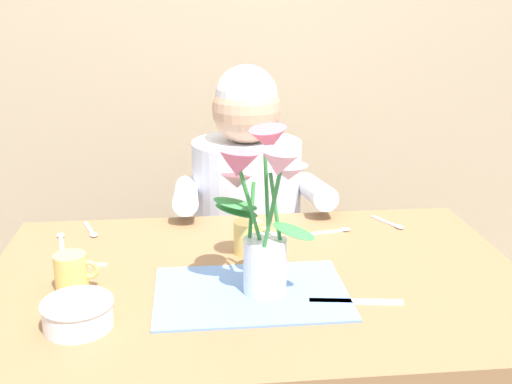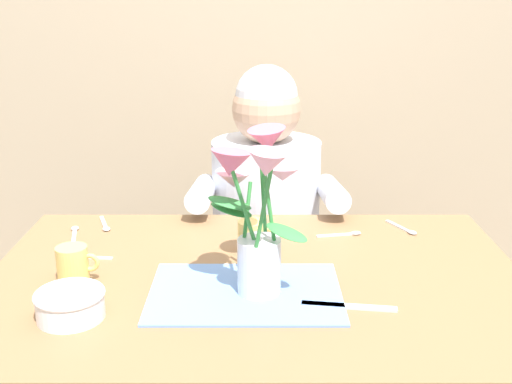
{
  "view_description": "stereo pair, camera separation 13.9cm",
  "coord_description": "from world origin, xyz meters",
  "px_view_note": "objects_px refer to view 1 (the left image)",
  "views": [
    {
      "loc": [
        -0.13,
        -1.27,
        1.35
      ],
      "look_at": [
        0.0,
        0.05,
        0.92
      ],
      "focal_mm": 44.24,
      "sensor_mm": 36.0,
      "label": 1
    },
    {
      "loc": [
        0.0,
        -1.27,
        1.35
      ],
      "look_at": [
        0.0,
        0.05,
        0.92
      ],
      "focal_mm": 44.24,
      "sensor_mm": 36.0,
      "label": 2
    }
  ],
  "objects_px": {
    "seated_person": "(247,243)",
    "dinner_knife": "(356,302)",
    "flower_vase": "(262,209)",
    "ceramic_mug": "(72,272)",
    "coffee_cup": "(248,237)",
    "ceramic_bowl": "(78,313)"
  },
  "relations": [
    {
      "from": "seated_person",
      "to": "ceramic_mug",
      "type": "height_order",
      "value": "seated_person"
    },
    {
      "from": "seated_person",
      "to": "coffee_cup",
      "type": "bearing_deg",
      "value": -93.35
    },
    {
      "from": "flower_vase",
      "to": "coffee_cup",
      "type": "distance_m",
      "value": 0.26
    },
    {
      "from": "coffee_cup",
      "to": "ceramic_mug",
      "type": "bearing_deg",
      "value": -157.84
    },
    {
      "from": "dinner_knife",
      "to": "coffee_cup",
      "type": "relative_size",
      "value": 2.04
    },
    {
      "from": "dinner_knife",
      "to": "seated_person",
      "type": "bearing_deg",
      "value": 109.45
    },
    {
      "from": "flower_vase",
      "to": "ceramic_bowl",
      "type": "relative_size",
      "value": 2.48
    },
    {
      "from": "flower_vase",
      "to": "ceramic_mug",
      "type": "distance_m",
      "value": 0.43
    },
    {
      "from": "seated_person",
      "to": "ceramic_mug",
      "type": "distance_m",
      "value": 0.8
    },
    {
      "from": "seated_person",
      "to": "ceramic_bowl",
      "type": "height_order",
      "value": "seated_person"
    },
    {
      "from": "dinner_knife",
      "to": "flower_vase",
      "type": "bearing_deg",
      "value": 168.97
    },
    {
      "from": "seated_person",
      "to": "coffee_cup",
      "type": "xyz_separation_m",
      "value": [
        -0.04,
        -0.48,
        0.22
      ]
    },
    {
      "from": "seated_person",
      "to": "ceramic_bowl",
      "type": "bearing_deg",
      "value": -114.56
    },
    {
      "from": "ceramic_mug",
      "to": "coffee_cup",
      "type": "distance_m",
      "value": 0.42
    },
    {
      "from": "seated_person",
      "to": "dinner_knife",
      "type": "distance_m",
      "value": 0.8
    },
    {
      "from": "ceramic_bowl",
      "to": "ceramic_mug",
      "type": "height_order",
      "value": "ceramic_mug"
    },
    {
      "from": "flower_vase",
      "to": "coffee_cup",
      "type": "bearing_deg",
      "value": 92.44
    },
    {
      "from": "coffee_cup",
      "to": "ceramic_bowl",
      "type": "bearing_deg",
      "value": -137.7
    },
    {
      "from": "seated_person",
      "to": "flower_vase",
      "type": "distance_m",
      "value": 0.79
    },
    {
      "from": "flower_vase",
      "to": "ceramic_bowl",
      "type": "bearing_deg",
      "value": -163.86
    },
    {
      "from": "seated_person",
      "to": "dinner_knife",
      "type": "height_order",
      "value": "seated_person"
    },
    {
      "from": "flower_vase",
      "to": "dinner_knife",
      "type": "height_order",
      "value": "flower_vase"
    }
  ]
}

